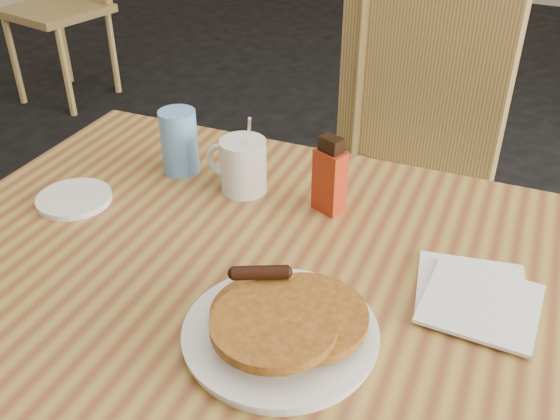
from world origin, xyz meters
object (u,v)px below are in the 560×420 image
at_px(chair_main_far, 401,151).
at_px(coffee_mug, 242,165).
at_px(main_table, 284,288).
at_px(blue_tumbler, 179,142).
at_px(syrup_bottle, 330,177).
at_px(pancake_plate, 281,326).

xyz_separation_m(chair_main_far, coffee_mug, (-0.16, -0.54, 0.18)).
xyz_separation_m(main_table, blue_tumbler, (-0.34, 0.19, 0.11)).
distance_m(chair_main_far, blue_tumbler, 0.64).
bearing_deg(syrup_bottle, chair_main_far, 111.42).
bearing_deg(blue_tumbler, syrup_bottle, 0.16).
bearing_deg(blue_tumbler, coffee_mug, -3.47).
height_order(pancake_plate, syrup_bottle, syrup_bottle).
distance_m(syrup_bottle, blue_tumbler, 0.33).
distance_m(chair_main_far, pancake_plate, 0.89).
xyz_separation_m(chair_main_far, blue_tumbler, (-0.31, -0.53, 0.19)).
height_order(main_table, coffee_mug, coffee_mug).
height_order(chair_main_far, syrup_bottle, chair_main_far).
relative_size(chair_main_far, syrup_bottle, 7.03).
height_order(chair_main_far, coffee_mug, chair_main_far).
height_order(coffee_mug, syrup_bottle, coffee_mug).
xyz_separation_m(pancake_plate, syrup_bottle, (-0.08, 0.34, 0.04)).
bearing_deg(chair_main_far, pancake_plate, -73.46).
height_order(main_table, pancake_plate, pancake_plate).
distance_m(pancake_plate, coffee_mug, 0.42).
bearing_deg(coffee_mug, syrup_bottle, -5.51).
bearing_deg(main_table, blue_tumbler, 149.89).
relative_size(chair_main_far, pancake_plate, 3.79).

